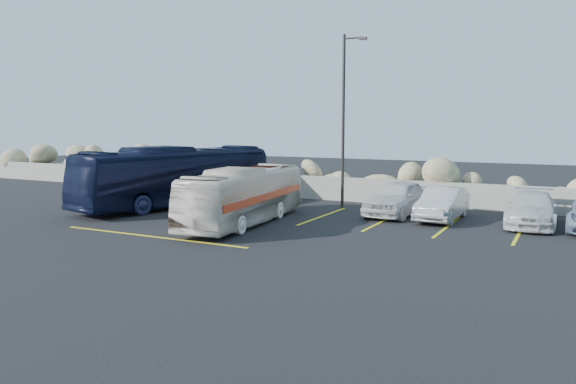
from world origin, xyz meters
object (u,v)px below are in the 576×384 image
at_px(vintage_bus, 245,195).
at_px(car_a, 397,198).
at_px(car_c, 532,209).
at_px(tour_coach, 176,176).
at_px(lamppost, 344,116).
at_px(car_b, 442,204).

distance_m(vintage_bus, car_a, 6.78).
relative_size(car_a, car_c, 1.00).
distance_m(tour_coach, car_c, 15.82).
bearing_deg(lamppost, car_a, -15.14).
xyz_separation_m(car_a, car_c, (5.39, 0.02, -0.11)).
distance_m(lamppost, car_a, 4.57).
relative_size(lamppost, vintage_bus, 0.99).
xyz_separation_m(vintage_bus, tour_coach, (-5.42, 2.52, 0.32)).
height_order(vintage_bus, car_c, vintage_bus).
xyz_separation_m(vintage_bus, car_a, (4.84, 4.75, -0.36)).
bearing_deg(vintage_bus, tour_coach, 148.89).
bearing_deg(car_a, car_c, 4.99).
relative_size(vintage_bus, tour_coach, 0.78).
bearing_deg(car_c, car_b, -176.14).
relative_size(lamppost, car_c, 1.79).
height_order(car_a, car_c, car_a).
bearing_deg(tour_coach, car_a, 25.65).
height_order(lamppost, car_c, lamppost).
bearing_deg(lamppost, car_c, -5.15).
bearing_deg(tour_coach, car_c, 21.56).
bearing_deg(car_c, tour_coach, -173.45).
distance_m(lamppost, tour_coach, 8.52).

